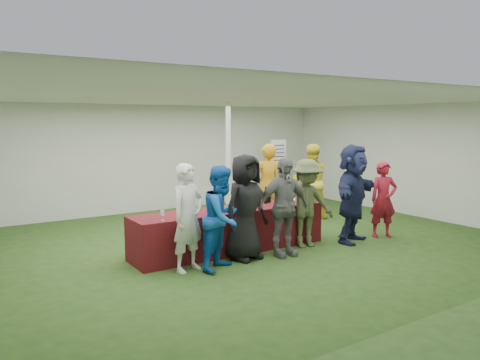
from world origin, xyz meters
TOP-DOWN VIEW (x-y plane):
  - ground at (0.00, 0.00)m, footprint 60.00×60.00m
  - tent at (0.50, 1.20)m, footprint 10.00×10.00m
  - serving_table at (-0.38, -0.30)m, footprint 3.60×0.80m
  - wine_bottles at (0.26, -0.17)m, footprint 0.71×0.12m
  - wine_glasses at (-0.83, -0.57)m, footprint 2.76×0.11m
  - water_bottle at (-0.29, -0.22)m, footprint 0.07×0.07m
  - bar_towel at (1.15, -0.25)m, footprint 0.25×0.18m
  - dump_bucket at (1.18, -0.52)m, footprint 0.27×0.27m
  - wine_list_sign at (3.04, 2.74)m, footprint 0.50×0.03m
  - staff_pourer at (1.27, 0.85)m, footprint 0.73×0.55m
  - staff_back at (2.69, 1.05)m, footprint 1.06×0.97m
  - customer_0 at (-1.53, -0.91)m, footprint 0.70×0.57m
  - customer_1 at (-1.04, -1.11)m, footprint 0.99×0.93m
  - customer_2 at (-0.46, -0.88)m, footprint 0.96×0.73m
  - customer_3 at (0.19, -1.07)m, footprint 1.01×0.47m
  - customer_4 at (0.90, -0.85)m, footprint 1.15×0.82m
  - customer_5 at (1.87, -1.05)m, footprint 1.81×1.18m
  - customer_6 at (2.67, -1.12)m, footprint 0.65×0.55m

SIDE VIEW (x-z plane):
  - ground at x=0.00m, z-range 0.00..0.00m
  - serving_table at x=-0.38m, z-range 0.00..0.75m
  - customer_6 at x=2.67m, z-range 0.00..1.50m
  - bar_towel at x=1.15m, z-range 0.75..0.78m
  - customer_4 at x=0.90m, z-range 0.00..1.61m
  - customer_1 at x=-1.04m, z-range 0.00..1.62m
  - customer_0 at x=-1.53m, z-range 0.00..1.66m
  - dump_bucket at x=1.18m, z-range 0.75..0.93m
  - customer_3 at x=0.19m, z-range 0.00..1.69m
  - water_bottle at x=-0.29m, z-range 0.74..0.97m
  - wine_glasses at x=-0.83m, z-range 0.78..0.94m
  - wine_bottles at x=0.26m, z-range 0.71..1.03m
  - customer_2 at x=-0.46m, z-range 0.00..1.76m
  - staff_back at x=2.69m, z-range 0.00..1.76m
  - staff_pourer at x=1.27m, z-range 0.00..1.81m
  - customer_5 at x=1.87m, z-range 0.00..1.86m
  - wine_list_sign at x=3.04m, z-range 0.42..2.22m
  - tent at x=0.50m, z-range -3.65..6.35m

